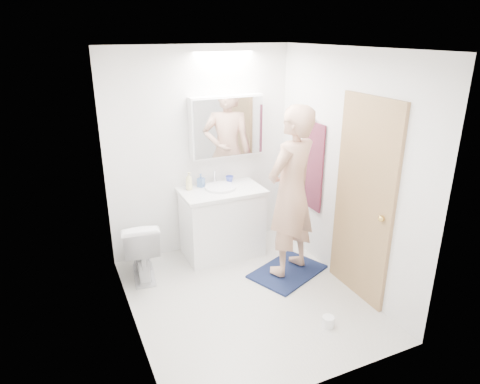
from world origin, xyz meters
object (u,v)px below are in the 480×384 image
vanity_cabinet (222,223)px  toothbrush_cup (230,180)px  soap_bottle_b (201,180)px  medicine_cabinet (227,126)px  soap_bottle_a (189,181)px  toilet_paper_roll (328,322)px  person (291,192)px  toilet (141,248)px

vanity_cabinet → toothbrush_cup: 0.53m
toothbrush_cup → soap_bottle_b: bearing=176.8°
medicine_cabinet → soap_bottle_b: medicine_cabinet is taller
soap_bottle_a → toilet_paper_roll: size_ratio=1.89×
soap_bottle_b → vanity_cabinet: bearing=-44.2°
vanity_cabinet → soap_bottle_a: bearing=156.2°
soap_bottle_a → vanity_cabinet: bearing=-23.8°
person → soap_bottle_b: 1.13m
medicine_cabinet → toilet: 1.67m
vanity_cabinet → toothbrush_cup: size_ratio=9.33×
medicine_cabinet → person: size_ratio=0.48×
soap_bottle_b → toothbrush_cup: 0.36m
medicine_cabinet → toilet_paper_roll: medicine_cabinet is taller
toilet → toothbrush_cup: size_ratio=7.08×
vanity_cabinet → toilet: size_ratio=1.32×
person → soap_bottle_a: person is taller
toothbrush_cup → soap_bottle_a: bearing=-178.9°
vanity_cabinet → soap_bottle_b: 0.57m
medicine_cabinet → toilet: (-1.15, -0.32, -1.16)m
vanity_cabinet → medicine_cabinet: size_ratio=1.02×
person → toothbrush_cup: (-0.32, 0.89, -0.10)m
person → soap_bottle_b: (-0.67, 0.91, -0.06)m
person → toothbrush_cup: bearing=-93.3°
medicine_cabinet → soap_bottle_b: bearing=-175.0°
soap_bottle_a → toothbrush_cup: size_ratio=2.15×
toilet → soap_bottle_a: bearing=-150.3°
toilet → soap_bottle_a: soap_bottle_a is taller
medicine_cabinet → toothbrush_cup: bearing=-79.6°
toilet_paper_roll → toilet: bearing=130.7°
vanity_cabinet → toilet_paper_roll: vanity_cabinet is taller
medicine_cabinet → soap_bottle_b: size_ratio=5.58×
soap_bottle_a → toilet_paper_roll: 2.15m
vanity_cabinet → soap_bottle_a: size_ratio=4.33×
vanity_cabinet → soap_bottle_a: (-0.34, 0.15, 0.53)m
medicine_cabinet → toilet_paper_roll: size_ratio=8.00×
toilet → soap_bottle_a: size_ratio=3.29×
person → soap_bottle_a: (-0.83, 0.88, -0.04)m
person → toothbrush_cup: person is taller
vanity_cabinet → soap_bottle_b: bearing=135.8°
toilet → soap_bottle_b: bearing=-152.3°
toothbrush_cup → toilet_paper_roll: bearing=-84.3°
soap_bottle_a → toothbrush_cup: (0.51, 0.01, -0.06)m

